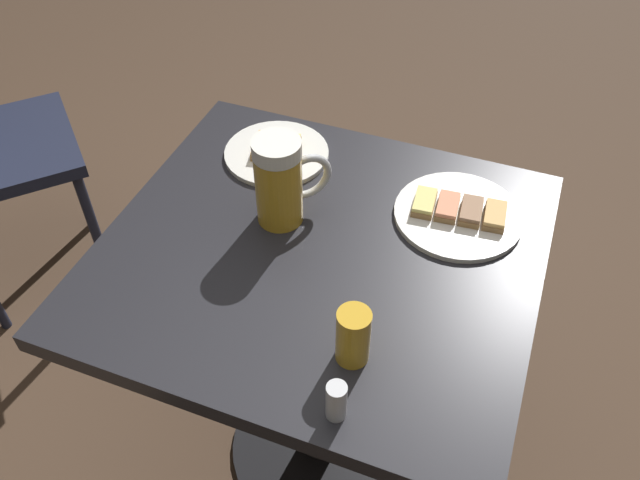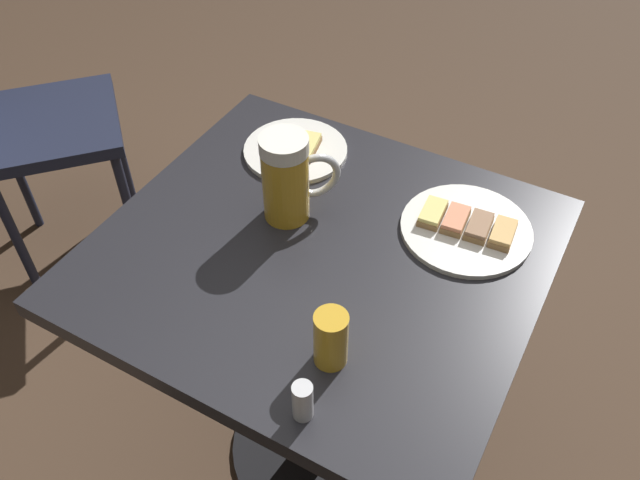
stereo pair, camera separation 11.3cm
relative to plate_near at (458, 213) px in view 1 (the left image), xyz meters
The scene contains 7 objects.
ground_plane 0.78m from the plate_near, 38.29° to the left, with size 6.00×6.00×0.00m, color #4C3828.
cafe_table 0.32m from the plate_near, 38.29° to the left, with size 0.75×0.70×0.73m.
plate_near is the anchor object (origin of this frame).
plate_far 0.39m from the plate_near, ahead, with size 0.21×0.21×0.03m.
beer_mug 0.33m from the plate_near, 20.84° to the left, with size 0.12×0.12×0.17m.
beer_glass_small 0.37m from the plate_near, 77.03° to the left, with size 0.05×0.05×0.10m, color gold.
salt_shaker 0.46m from the plate_near, 81.08° to the left, with size 0.03×0.03×0.07m, color silver.
Camera 1 is at (-0.28, 0.74, 1.55)m, focal length 36.71 mm.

